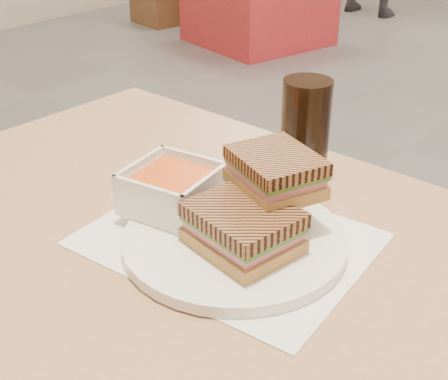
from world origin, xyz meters
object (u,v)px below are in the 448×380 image
Objects in this scene: soup_bowl at (172,191)px; panini_lower at (243,228)px; plate at (234,240)px; cola_glass at (305,131)px; bg_chair_0r at (277,8)px; main_table at (238,320)px.

soup_bowl reaches higher than panini_lower.
soup_bowl is at bearing 178.84° from plate.
soup_bowl is 0.14m from panini_lower.
soup_bowl is (-0.11, 0.00, 0.03)m from plate.
cola_glass reaches higher than plate.
plate is at bearing -56.72° from bg_chair_0r.
soup_bowl is at bearing -58.11° from bg_chair_0r.
plate is 3.93m from bg_chair_0r.
soup_bowl is 0.80× the size of cola_glass.
bg_chair_0r is at bearing 123.38° from main_table.
soup_bowl is at bearing 172.80° from panini_lower.
soup_bowl is 0.24m from cola_glass.
panini_lower reaches higher than bg_chair_0r.
main_table is 0.13m from plate.
plate is at bearing 147.20° from main_table.
panini_lower is 0.25m from cola_glass.
plate reaches higher than main_table.
soup_bowl is 0.89× the size of panini_lower.
main_table is at bearing -5.14° from soup_bowl.
cola_glass is (-0.06, 0.24, 0.04)m from panini_lower.
plate is (-0.01, 0.01, 0.12)m from main_table.
main_table is at bearing -56.62° from bg_chair_0r.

